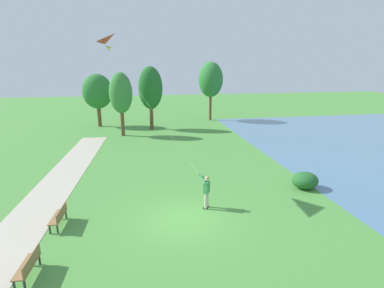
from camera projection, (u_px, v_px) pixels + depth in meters
The scene contains 11 objects.
ground_plane at pixel (184, 219), 14.49m from camera, with size 120.00×120.00×0.00m, color #4C8E3D.
walkway_path at pixel (35, 212), 15.15m from camera, with size 2.40×32.00×0.02m, color #B7AD99.
person_kite_flyer at pixel (206, 189), 15.36m from camera, with size 0.62×0.54×1.83m.
flying_kite at pixel (115, 44), 15.61m from camera, with size 4.42×3.62×6.82m.
park_bench_near_walkway at pixel (29, 265), 10.42m from camera, with size 0.52×1.52×0.88m.
park_bench_far_walkway at pixel (59, 216), 13.78m from camera, with size 0.52×1.52×0.88m.
tree_treeline_right at pixel (211, 80), 38.72m from camera, with size 3.12×3.45×7.50m.
tree_horizon_far at pixel (150, 88), 33.44m from camera, with size 2.67×2.20×6.99m.
tree_treeline_center at pixel (121, 94), 30.28m from camera, with size 2.31×2.08×6.45m.
tree_lakeside_far at pixel (97, 92), 34.98m from camera, with size 3.43×2.82×6.14m.
lakeside_shrub at pixel (305, 180), 17.99m from camera, with size 1.57×1.40×0.99m, color #236028.
Camera 1 is at (-1.91, -12.93, 7.22)m, focal length 28.23 mm.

